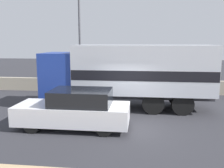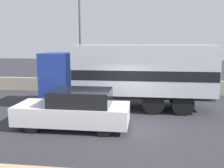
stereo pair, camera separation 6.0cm
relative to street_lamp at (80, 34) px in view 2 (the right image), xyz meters
The scene contains 5 objects.
ground_plane 8.08m from the street_lamp, 62.35° to the right, with size 80.00×80.00×0.00m, color #2D2D33.
stone_wall_backdrop 4.88m from the street_lamp, 14.03° to the left, with size 60.00×0.35×0.91m.
street_lamp is the anchor object (origin of this frame).
box_truck 5.19m from the street_lamp, 43.85° to the right, with size 8.67×2.45×3.31m.
car_hatchback 7.50m from the street_lamp, 77.99° to the right, with size 4.54×1.77×1.59m.
Camera 2 is at (0.85, -9.88, 3.47)m, focal length 40.00 mm.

